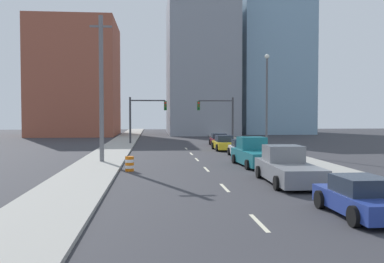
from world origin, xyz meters
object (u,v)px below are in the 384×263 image
(pickup_truck_gray, at_px, (287,168))
(traffic_signal_right, at_px, (222,114))
(sedan_blue, at_px, (360,198))
(sedan_maroon, at_px, (219,140))
(utility_pole_left_mid, at_px, (101,88))
(traffic_signal_left, at_px, (141,114))
(street_lamp, at_px, (267,96))
(traffic_barrel, at_px, (130,164))
(pickup_truck_teal, at_px, (254,154))
(sedan_white, at_px, (243,149))
(sedan_yellow, at_px, (224,143))

(pickup_truck_gray, bearing_deg, traffic_signal_right, 88.92)
(sedan_blue, xyz_separation_m, pickup_truck_gray, (-0.25, 7.53, 0.14))
(pickup_truck_gray, distance_m, sedan_maroon, 27.30)
(pickup_truck_gray, bearing_deg, utility_pole_left_mid, 138.96)
(traffic_signal_left, relative_size, street_lamp, 0.61)
(traffic_barrel, height_order, pickup_truck_gray, pickup_truck_gray)
(street_lamp, distance_m, pickup_truck_gray, 18.61)
(sedan_maroon, bearing_deg, pickup_truck_teal, -88.83)
(traffic_signal_right, height_order, pickup_truck_gray, traffic_signal_right)
(traffic_barrel, bearing_deg, pickup_truck_teal, 13.83)
(pickup_truck_gray, height_order, pickup_truck_teal, pickup_truck_teal)
(utility_pole_left_mid, height_order, pickup_truck_teal, utility_pole_left_mid)
(pickup_truck_teal, relative_size, sedan_maroon, 1.29)
(pickup_truck_gray, xyz_separation_m, sedan_white, (0.64, 14.27, -0.12))
(pickup_truck_gray, bearing_deg, sedan_white, 88.97)
(sedan_yellow, bearing_deg, traffic_signal_left, 132.89)
(sedan_white, bearing_deg, traffic_signal_right, 89.52)
(traffic_signal_left, height_order, sedan_maroon, traffic_signal_left)
(traffic_barrel, xyz_separation_m, sedan_maroon, (9.19, 21.84, 0.18))
(street_lamp, height_order, sedan_white, street_lamp)
(sedan_white, bearing_deg, street_lamp, 50.46)
(utility_pole_left_mid, height_order, sedan_white, utility_pole_left_mid)
(sedan_blue, xyz_separation_m, sedan_yellow, (-0.14, 28.39, 0.03))
(sedan_white, xyz_separation_m, sedan_yellow, (-0.53, 6.59, 0.01))
(traffic_signal_left, bearing_deg, sedan_blue, -76.93)
(pickup_truck_gray, height_order, sedan_white, pickup_truck_gray)
(utility_pole_left_mid, bearing_deg, sedan_white, 20.63)
(utility_pole_left_mid, distance_m, pickup_truck_gray, 15.47)
(utility_pole_left_mid, xyz_separation_m, sedan_white, (11.47, 4.32, -4.88))
(traffic_signal_left, xyz_separation_m, sedan_white, (9.08, -15.64, -3.06))
(traffic_signal_left, bearing_deg, traffic_barrel, -90.31)
(pickup_truck_gray, bearing_deg, sedan_maroon, 90.24)
(utility_pole_left_mid, height_order, traffic_barrel, utility_pole_left_mid)
(street_lamp, height_order, sedan_yellow, street_lamp)
(traffic_barrel, bearing_deg, traffic_signal_left, 89.69)
(traffic_signal_left, height_order, pickup_truck_gray, traffic_signal_left)
(traffic_signal_left, relative_size, traffic_barrel, 6.02)
(traffic_signal_left, height_order, traffic_barrel, traffic_signal_left)
(traffic_signal_left, relative_size, pickup_truck_teal, 0.95)
(traffic_signal_left, height_order, sedan_yellow, traffic_signal_left)
(traffic_signal_left, distance_m, utility_pole_left_mid, 20.18)
(street_lamp, relative_size, sedan_yellow, 2.04)
(sedan_blue, relative_size, pickup_truck_gray, 0.69)
(traffic_signal_left, height_order, utility_pole_left_mid, utility_pole_left_mid)
(traffic_signal_left, relative_size, sedan_white, 1.27)
(sedan_yellow, bearing_deg, traffic_barrel, -119.87)
(traffic_signal_right, height_order, sedan_blue, traffic_signal_right)
(traffic_signal_right, relative_size, pickup_truck_gray, 0.89)
(street_lamp, distance_m, sedan_yellow, 6.67)
(traffic_signal_left, distance_m, sedan_white, 18.34)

